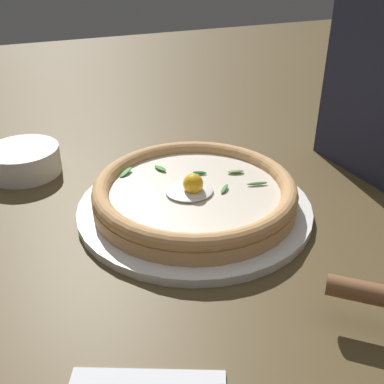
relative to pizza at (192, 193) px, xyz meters
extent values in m
cube|color=brown|center=(0.00, 0.04, -0.05)|extent=(2.40, 2.40, 0.03)
cylinder|color=white|center=(0.00, 0.00, -0.03)|extent=(0.33, 0.33, 0.01)
cylinder|color=tan|center=(0.00, 0.00, -0.01)|extent=(0.29, 0.29, 0.02)
torus|color=tan|center=(0.00, 0.00, 0.01)|extent=(0.29, 0.29, 0.02)
cylinder|color=silver|center=(0.00, 0.00, 0.00)|extent=(0.24, 0.24, 0.00)
ellipsoid|color=white|center=(-0.01, -0.01, 0.01)|extent=(0.07, 0.06, 0.01)
sphere|color=yellow|center=(0.00, -0.01, 0.02)|extent=(0.03, 0.03, 0.03)
ellipsoid|color=#447839|center=(0.09, -0.02, 0.01)|extent=(0.03, 0.01, 0.00)
ellipsoid|color=#4C9D48|center=(-0.07, 0.08, 0.01)|extent=(0.03, 0.03, 0.01)
ellipsoid|color=#408430|center=(0.04, -0.02, 0.01)|extent=(0.02, 0.02, 0.01)
ellipsoid|color=#428E32|center=(-0.02, 0.07, 0.01)|extent=(0.02, 0.03, 0.00)
ellipsoid|color=#236E1E|center=(0.03, 0.04, 0.01)|extent=(0.02, 0.01, 0.01)
ellipsoid|color=#619146|center=(0.08, 0.02, 0.01)|extent=(0.03, 0.02, 0.00)
cylinder|color=white|center=(-0.21, 0.22, -0.01)|extent=(0.12, 0.12, 0.04)
cylinder|color=brown|center=(0.08, -0.27, 0.01)|extent=(0.09, 0.08, 0.02)
camera|label=1|loc=(-0.21, -0.53, 0.33)|focal=43.56mm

